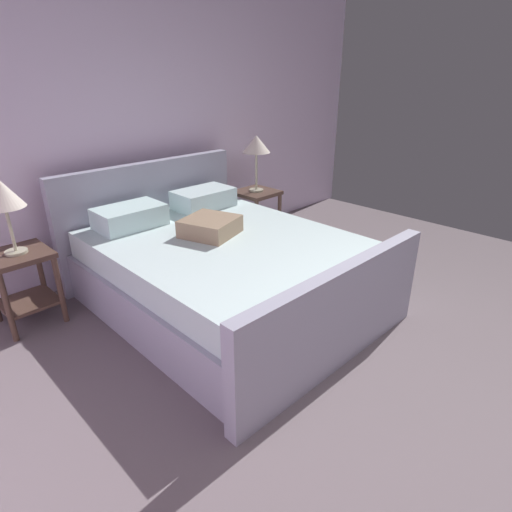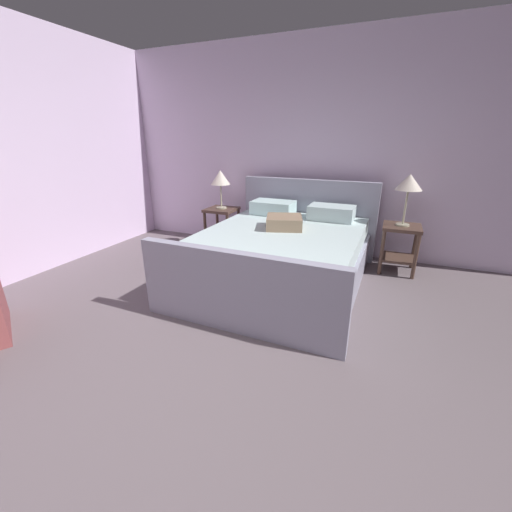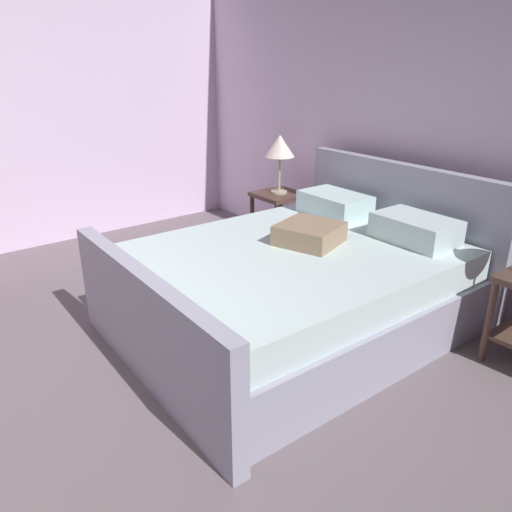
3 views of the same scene
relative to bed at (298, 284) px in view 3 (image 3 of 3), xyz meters
The scene contains 4 objects.
wall_back 1.74m from the bed, 80.54° to the left, with size 6.35×0.12×2.88m, color silver.
bed is the anchor object (origin of this frame).
nightstand_left 1.55m from the bed, 144.72° to the left, with size 0.44×0.44×0.60m.
table_lamp_left 1.70m from the bed, 144.72° to the left, with size 0.29×0.29×0.56m.
Camera 3 is at (2.09, -0.11, 1.84)m, focal length 34.47 mm.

